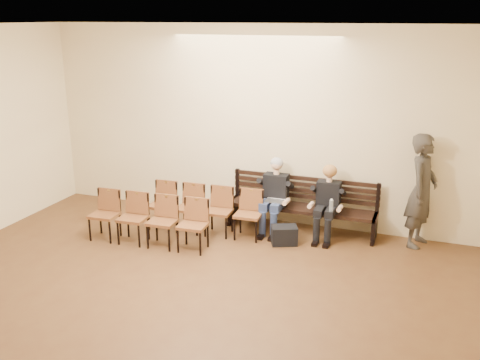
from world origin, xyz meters
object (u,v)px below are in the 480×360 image
(water_bottle, at_px, (331,212))
(bag, at_px, (284,235))
(chair_row_back, at_px, (147,220))
(seated_man, at_px, (274,196))
(passerby, at_px, (423,182))
(chair_row_front, at_px, (204,210))
(seated_woman, at_px, (327,206))
(laptop, at_px, (275,202))
(bench, at_px, (301,219))

(water_bottle, relative_size, bag, 0.52)
(water_bottle, relative_size, chair_row_back, 0.11)
(seated_man, height_order, water_bottle, seated_man)
(bag, xyz_separation_m, passerby, (2.06, 0.74, 0.92))
(passerby, relative_size, chair_row_front, 1.06)
(seated_woman, distance_m, laptop, 0.88)
(bench, relative_size, passerby, 1.21)
(bag, distance_m, chair_row_front, 1.45)
(water_bottle, relative_size, passerby, 0.10)
(passerby, bearing_deg, chair_row_back, 125.15)
(seated_woman, xyz_separation_m, bag, (-0.59, -0.52, -0.41))
(laptop, bearing_deg, bench, 41.00)
(passerby, bearing_deg, laptop, 113.51)
(bench, xyz_separation_m, laptop, (-0.40, -0.25, 0.34))
(seated_man, relative_size, passerby, 0.58)
(seated_woman, bearing_deg, seated_man, 180.00)
(laptop, height_order, water_bottle, laptop)
(bench, distance_m, seated_man, 0.61)
(passerby, xyz_separation_m, chair_row_back, (-4.16, -1.52, -0.65))
(seated_man, relative_size, chair_row_front, 0.62)
(laptop, relative_size, chair_row_back, 0.16)
(passerby, height_order, chair_row_back, passerby)
(seated_woman, height_order, bag, seated_woman)
(laptop, relative_size, bag, 0.78)
(water_bottle, xyz_separation_m, chair_row_back, (-2.81, -1.05, -0.14))
(seated_woman, relative_size, bag, 2.69)
(water_bottle, bearing_deg, seated_woman, 115.12)
(seated_man, bearing_deg, chair_row_front, -154.20)
(seated_man, xyz_separation_m, chair_row_front, (-1.10, -0.53, -0.21))
(laptop, bearing_deg, seated_woman, 17.83)
(seated_man, distance_m, laptop, 0.15)
(water_bottle, bearing_deg, passerby, 19.16)
(bag, distance_m, passerby, 2.37)
(seated_woman, xyz_separation_m, passerby, (1.47, 0.22, 0.51))
(passerby, relative_size, chair_row_back, 1.06)
(laptop, xyz_separation_m, chair_row_back, (-1.82, -1.17, -0.15))
(chair_row_front, bearing_deg, laptop, 16.27)
(seated_man, distance_m, passerby, 2.45)
(bench, bearing_deg, seated_man, -165.15)
(bench, height_order, seated_man, seated_man)
(laptop, height_order, chair_row_front, chair_row_front)
(laptop, distance_m, passerby, 2.43)
(seated_woman, height_order, chair_row_front, seated_woman)
(chair_row_back, bearing_deg, seated_woman, 22.59)
(chair_row_back, bearing_deg, bag, 17.18)
(laptop, height_order, passerby, passerby)
(chair_row_back, bearing_deg, bench, 29.38)
(chair_row_front, xyz_separation_m, chair_row_back, (-0.67, -0.77, 0.00))
(bench, distance_m, laptop, 0.59)
(seated_man, distance_m, chair_row_back, 2.21)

